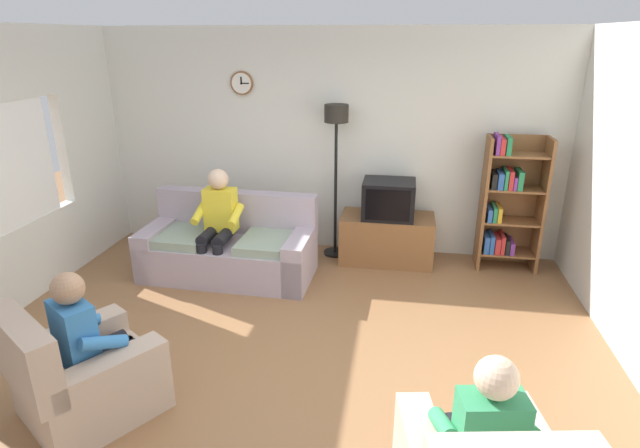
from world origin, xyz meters
name	(u,v)px	position (x,y,z in m)	size (l,w,h in m)	color
ground_plane	(283,363)	(0.00, 0.00, 0.00)	(12.00, 12.00, 0.00)	#8C603D
back_wall_assembly	(330,142)	(0.00, 2.66, 1.35)	(6.20, 0.17, 2.70)	silver
couch	(229,249)	(-0.99, 1.58, 0.31)	(1.92, 0.94, 0.90)	#A899A8
tv_stand	(387,239)	(0.76, 2.25, 0.29)	(1.10, 0.56, 0.57)	brown
tv	(389,199)	(0.76, 2.23, 0.79)	(0.60, 0.49, 0.44)	black
bookshelf	(507,203)	(2.11, 2.32, 0.79)	(0.68, 0.36, 1.58)	brown
floor_lamp	(336,139)	(0.12, 2.35, 1.45)	(0.28, 0.28, 1.85)	black
armchair_near_window	(84,379)	(-1.25, -0.80, 0.29)	(1.15, 1.18, 0.90)	tan
person_on_couch	(218,220)	(-1.06, 1.47, 0.70)	(0.52, 0.54, 1.24)	yellow
person_in_left_armchair	(90,336)	(-1.20, -0.73, 0.60)	(0.61, 0.64, 1.12)	#3372B2
person_in_right_armchair	(482,431)	(1.40, -1.23, 0.60)	(0.56, 0.58, 1.12)	#338C59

